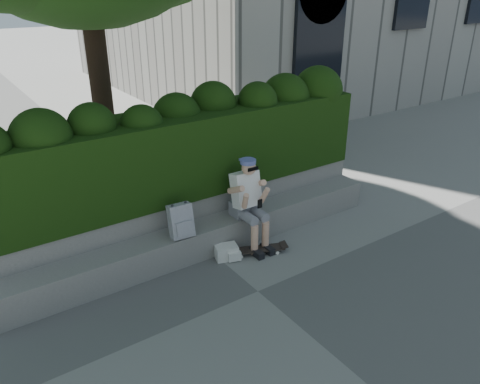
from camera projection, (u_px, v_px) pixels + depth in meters
ground at (258, 291)px, 6.11m from camera, size 80.00×80.00×0.00m
bench_ledge at (208, 237)px, 6.96m from camera, size 6.00×0.45×0.45m
planter_wall at (192, 216)px, 7.25m from camera, size 6.00×0.50×0.75m
hedge at (182, 152)px, 7.02m from camera, size 6.00×1.00×1.20m
person at (248, 199)px, 6.91m from camera, size 0.40×0.76×1.38m
skateboard at (258, 249)px, 6.94m from camera, size 0.80×0.49×0.08m
backpack_plaid at (181, 221)px, 6.44m from camera, size 0.34×0.20×0.47m
backpack_ground at (226, 252)px, 6.80m from camera, size 0.37×0.31×0.21m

